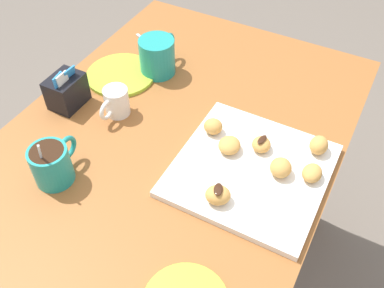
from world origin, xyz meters
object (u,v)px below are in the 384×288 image
Objects in this scene: beignet_3 at (261,144)px; dining_table at (171,178)px; saucer_lime_left at (121,75)px; beignet_6 at (213,126)px; coffee_mug_teal_right at (158,55)px; pastry_plate_square at (250,171)px; beignet_1 at (319,145)px; sugar_caddy at (67,91)px; beignet_0 at (312,173)px; beignet_4 at (281,168)px; beignet_5 at (229,145)px; coffee_mug_teal_left at (52,163)px; beignet_2 at (218,195)px; cream_pitcher_white at (116,101)px.

dining_table is at bearing 106.76° from beignet_3.
saucer_lime_left is 0.33m from beignet_6.
coffee_mug_teal_right reaches higher than dining_table.
coffee_mug_teal_right reaches higher than pastry_plate_square.
sugar_caddy is at bearing 101.30° from beignet_1.
coffee_mug_teal_right reaches higher than beignet_6.
beignet_0 is 0.07m from beignet_4.
beignet_3 is at bearing -59.60° from beignet_5.
coffee_mug_teal_left is 0.57m from beignet_1.
coffee_mug_teal_right is at bearing 45.89° from beignet_2.
cream_pitcher_white reaches higher than beignet_4.
beignet_2 reaches higher than beignet_0.
beignet_1 is at bearing -31.36° from beignet_2.
dining_table is 0.25m from pastry_plate_square.
beignet_5 is at bearing 66.02° from pastry_plate_square.
beignet_2 is 0.19m from beignet_6.
beignet_0 is at bearing -101.38° from saucer_lime_left.
cream_pitcher_white is 0.13m from sugar_caddy.
dining_table is 0.37m from beignet_0.
coffee_mug_teal_left is 2.77× the size of beignet_1.
coffee_mug_teal_left reaches higher than beignet_3.
sugar_caddy is 2.42× the size of beignet_6.
pastry_plate_square is 2.36× the size of coffee_mug_teal_left.
pastry_plate_square is at bearing -113.98° from beignet_5.
beignet_4 is (-0.02, 0.06, 0.00)m from beignet_0.
beignet_4 is at bearing -127.14° from beignet_3.
sugar_caddy is (-0.00, 0.49, 0.03)m from pastry_plate_square.
beignet_6 is at bearing 75.94° from beignet_4.
cream_pitcher_white reaches higher than pastry_plate_square.
sugar_caddy reaches higher than beignet_6.
dining_table is 20.54× the size of beignet_5.
pastry_plate_square is 0.37m from cream_pitcher_white.
sugar_caddy reaches higher than beignet_0.
cream_pitcher_white is 0.99× the size of sugar_caddy.
coffee_mug_teal_left reaches higher than beignet_6.
beignet_1 is (-0.10, -0.47, -0.02)m from coffee_mug_teal_right.
beignet_0 is (0.24, -0.48, -0.02)m from coffee_mug_teal_left.
beignet_1 is (0.32, -0.47, -0.01)m from coffee_mug_teal_left.
cream_pitcher_white is at bearing 68.44° from beignet_2.
pastry_plate_square is at bearing 106.52° from beignet_4.
beignet_5 is at bearing 117.13° from beignet_1.
beignet_4 is 0.19m from beignet_6.
beignet_4 is at bearing -104.93° from saucer_lime_left.
cream_pitcher_white is at bearing 0.40° from coffee_mug_teal_left.
beignet_3 is at bearing 2.51° from pastry_plate_square.
beignet_6 is at bearing 103.45° from beignet_1.
beignet_1 is 0.13m from beignet_3.
cream_pitcher_white is at bearing 96.10° from beignet_3.
beignet_5 is at bearing 15.29° from beignet_2.
cream_pitcher_white reaches higher than beignet_0.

